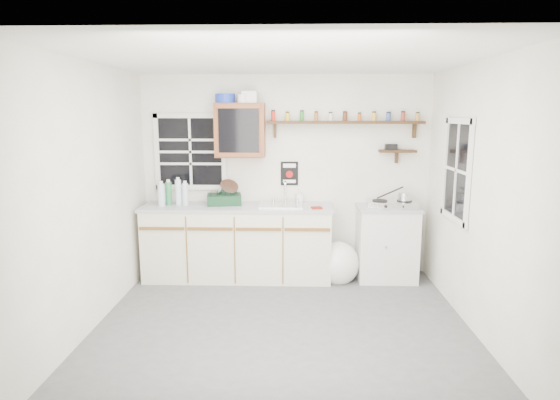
# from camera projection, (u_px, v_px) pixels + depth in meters

# --- Properties ---
(room) EXTENTS (3.64, 3.24, 2.54)m
(room) POSITION_uv_depth(u_px,v_px,m) (282.00, 198.00, 4.35)
(room) COLOR #4D4C4F
(room) RESTS_ON ground
(main_cabinet) EXTENTS (2.31, 0.63, 0.92)m
(main_cabinet) POSITION_uv_depth(u_px,v_px,m) (238.00, 242.00, 5.79)
(main_cabinet) COLOR beige
(main_cabinet) RESTS_ON floor
(right_cabinet) EXTENTS (0.73, 0.57, 0.91)m
(right_cabinet) POSITION_uv_depth(u_px,v_px,m) (386.00, 243.00, 5.76)
(right_cabinet) COLOR silver
(right_cabinet) RESTS_ON floor
(sink) EXTENTS (0.52, 0.44, 0.29)m
(sink) POSITION_uv_depth(u_px,v_px,m) (281.00, 205.00, 5.69)
(sink) COLOR silver
(sink) RESTS_ON main_cabinet
(upper_cabinet) EXTENTS (0.60, 0.32, 0.65)m
(upper_cabinet) POSITION_uv_depth(u_px,v_px,m) (240.00, 130.00, 5.68)
(upper_cabinet) COLOR brown
(upper_cabinet) RESTS_ON wall_back
(upper_cabinet_clutter) EXTENTS (0.51, 0.24, 0.14)m
(upper_cabinet_clutter) POSITION_uv_depth(u_px,v_px,m) (235.00, 98.00, 5.62)
(upper_cabinet_clutter) COLOR #1930A5
(upper_cabinet_clutter) RESTS_ON upper_cabinet
(spice_shelf) EXTENTS (1.91, 0.18, 0.34)m
(spice_shelf) POSITION_uv_depth(u_px,v_px,m) (345.00, 122.00, 5.70)
(spice_shelf) COLOR black
(spice_shelf) RESTS_ON wall_back
(secondary_shelf) EXTENTS (0.45, 0.16, 0.24)m
(secondary_shelf) POSITION_uv_depth(u_px,v_px,m) (395.00, 151.00, 5.75)
(secondary_shelf) COLOR black
(secondary_shelf) RESTS_ON wall_back
(warning_sign) EXTENTS (0.22, 0.02, 0.30)m
(warning_sign) POSITION_uv_depth(u_px,v_px,m) (289.00, 173.00, 5.91)
(warning_sign) COLOR black
(warning_sign) RESTS_ON wall_back
(window_back) EXTENTS (0.93, 0.03, 0.98)m
(window_back) POSITION_uv_depth(u_px,v_px,m) (190.00, 152.00, 5.89)
(window_back) COLOR black
(window_back) RESTS_ON wall_back
(window_right) EXTENTS (0.03, 0.78, 1.08)m
(window_right) POSITION_uv_depth(u_px,v_px,m) (457.00, 170.00, 4.81)
(window_right) COLOR black
(window_right) RESTS_ON wall_back
(water_bottles) EXTENTS (0.35, 0.16, 0.34)m
(water_bottles) POSITION_uv_depth(u_px,v_px,m) (173.00, 193.00, 5.70)
(water_bottles) COLOR silver
(water_bottles) RESTS_ON main_cabinet
(dish_rack) EXTENTS (0.45, 0.37, 0.31)m
(dish_rack) POSITION_uv_depth(u_px,v_px,m) (225.00, 196.00, 5.77)
(dish_rack) COLOR #10311B
(dish_rack) RESTS_ON main_cabinet
(soap_bottle) EXTENTS (0.09, 0.10, 0.17)m
(soap_bottle) POSITION_uv_depth(u_px,v_px,m) (299.00, 196.00, 5.88)
(soap_bottle) COLOR white
(soap_bottle) RESTS_ON main_cabinet
(rag) EXTENTS (0.14, 0.13, 0.02)m
(rag) POSITION_uv_depth(u_px,v_px,m) (317.00, 208.00, 5.52)
(rag) COLOR maroon
(rag) RESTS_ON main_cabinet
(hotplate) EXTENTS (0.62, 0.37, 0.09)m
(hotplate) POSITION_uv_depth(u_px,v_px,m) (392.00, 204.00, 5.65)
(hotplate) COLOR silver
(hotplate) RESTS_ON right_cabinet
(saucepan) EXTENTS (0.40, 0.18, 0.17)m
(saucepan) POSITION_uv_depth(u_px,v_px,m) (404.00, 197.00, 5.64)
(saucepan) COLOR silver
(saucepan) RESTS_ON hotplate
(trash_bag) EXTENTS (0.47, 0.42, 0.53)m
(trash_bag) POSITION_uv_depth(u_px,v_px,m) (338.00, 263.00, 5.70)
(trash_bag) COLOR white
(trash_bag) RESTS_ON floor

